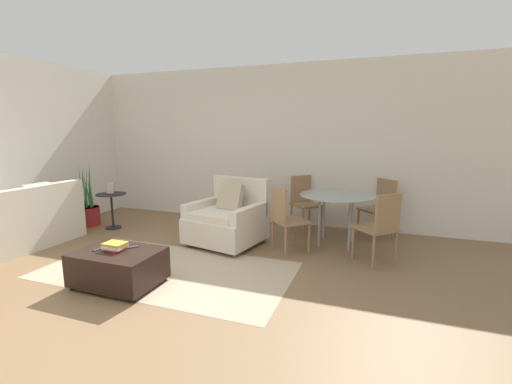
{
  "coord_description": "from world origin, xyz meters",
  "views": [
    {
      "loc": [
        2.2,
        -2.4,
        1.63
      ],
      "look_at": [
        0.52,
        2.25,
        0.75
      ],
      "focal_mm": 24.0,
      "sensor_mm": 36.0,
      "label": 1
    }
  ],
  "objects": [
    {
      "name": "wall_left",
      "position": [
        -3.06,
        1.5,
        1.38
      ],
      "size": [
        0.06,
        12.0,
        2.75
      ],
      "color": "silver",
      "rests_on": "ground_plane"
    },
    {
      "name": "picture_frame",
      "position": [
        -2.0,
        2.08,
        0.7
      ],
      "size": [
        0.17,
        0.07,
        0.21
      ],
      "color": "#8C6647",
      "rests_on": "side_table"
    },
    {
      "name": "tv_remote_primary",
      "position": [
        -0.28,
        0.49,
        0.39
      ],
      "size": [
        0.12,
        0.13,
        0.01
      ],
      "color": "#333338",
      "rests_on": "ottoman"
    },
    {
      "name": "book_stack",
      "position": [
        -0.39,
        0.36,
        0.43
      ],
      "size": [
        0.22,
        0.18,
        0.08
      ],
      "color": "#B72D28",
      "rests_on": "ottoman"
    },
    {
      "name": "tv_remote_secondary",
      "position": [
        -0.57,
        0.33,
        0.39
      ],
      "size": [
        0.06,
        0.17,
        0.01
      ],
      "color": "#333338",
      "rests_on": "ottoman"
    },
    {
      "name": "area_rug",
      "position": [
        -0.1,
        0.86,
        0.0
      ],
      "size": [
        2.94,
        1.53,
        0.01
      ],
      "color": "tan",
      "rests_on": "ground_plane"
    },
    {
      "name": "side_table",
      "position": [
        -2.0,
        2.08,
        0.42
      ],
      "size": [
        0.48,
        0.48,
        0.6
      ],
      "color": "black",
      "rests_on": "ground_plane"
    },
    {
      "name": "dining_chair_near_left",
      "position": [
        1.06,
        1.92,
        0.52
      ],
      "size": [
        0.59,
        0.59,
        0.9
      ],
      "color": "#93704C",
      "rests_on": "ground_plane"
    },
    {
      "name": "dining_chair_far_right",
      "position": [
        2.26,
        3.12,
        0.52
      ],
      "size": [
        0.59,
        0.59,
        0.9
      ],
      "color": "#93704C",
      "rests_on": "ground_plane"
    },
    {
      "name": "potted_plant",
      "position": [
        -2.55,
        2.09,
        0.25
      ],
      "size": [
        0.39,
        0.39,
        1.11
      ],
      "color": "maroon",
      "rests_on": "ground_plane"
    },
    {
      "name": "dining_chair_far_left",
      "position": [
        1.06,
        3.12,
        0.52
      ],
      "size": [
        0.59,
        0.59,
        0.9
      ],
      "color": "#93704C",
      "rests_on": "ground_plane"
    },
    {
      "name": "wall_back",
      "position": [
        0.0,
        3.45,
        1.38
      ],
      "size": [
        12.0,
        0.06,
        2.75
      ],
      "color": "silver",
      "rests_on": "ground_plane"
    },
    {
      "name": "armchair",
      "position": [
        0.16,
        2.02,
        0.35
      ],
      "size": [
        1.12,
        1.1,
        0.94
      ],
      "color": "beige",
      "rests_on": "ground_plane"
    },
    {
      "name": "couch",
      "position": [
        -2.51,
        0.69,
        0.3
      ],
      "size": [
        0.85,
        1.9,
        0.89
      ],
      "color": "beige",
      "rests_on": "ground_plane"
    },
    {
      "name": "ground_plane",
      "position": [
        0.0,
        0.0,
        0.0
      ],
      "size": [
        20.0,
        20.0,
        0.0
      ],
      "primitive_type": "plane",
      "color": "brown"
    },
    {
      "name": "dining_chair_near_right",
      "position": [
        2.26,
        1.92,
        0.52
      ],
      "size": [
        0.59,
        0.59,
        0.9
      ],
      "color": "#93704C",
      "rests_on": "ground_plane"
    },
    {
      "name": "dining_table",
      "position": [
        1.66,
        2.52,
        0.65
      ],
      "size": [
        1.06,
        1.06,
        0.73
      ],
      "color": "#8C9E99",
      "rests_on": "ground_plane"
    },
    {
      "name": "ottoman",
      "position": [
        -0.35,
        0.35,
        0.21
      ],
      "size": [
        0.87,
        0.62,
        0.38
      ],
      "color": "black",
      "rests_on": "ground_plane"
    }
  ]
}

